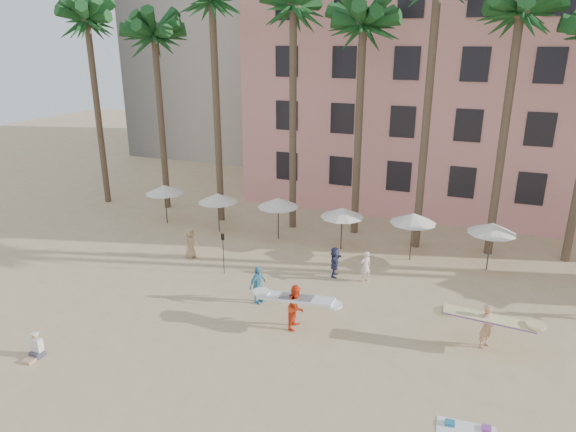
# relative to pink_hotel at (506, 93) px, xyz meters

# --- Properties ---
(ground) EXTENTS (120.00, 120.00, 0.00)m
(ground) POSITION_rel_pink_hotel_xyz_m (-7.00, -26.00, -8.00)
(ground) COLOR #D1B789
(ground) RESTS_ON ground
(pink_hotel) EXTENTS (35.00, 14.00, 16.00)m
(pink_hotel) POSITION_rel_pink_hotel_xyz_m (0.00, 0.00, 0.00)
(pink_hotel) COLOR pink
(pink_hotel) RESTS_ON ground
(palm_row) EXTENTS (44.40, 5.40, 16.30)m
(palm_row) POSITION_rel_pink_hotel_xyz_m (-6.49, -11.00, 4.97)
(palm_row) COLOR brown
(palm_row) RESTS_ON ground
(umbrella_row) EXTENTS (22.50, 2.70, 2.73)m
(umbrella_row) POSITION_rel_pink_hotel_xyz_m (-10.00, -13.50, -5.67)
(umbrella_row) COLOR #332B23
(umbrella_row) RESTS_ON ground
(beach_towel) EXTENTS (1.88, 1.14, 0.14)m
(beach_towel) POSITION_rel_pink_hotel_xyz_m (-0.16, -26.34, -7.97)
(beach_towel) COLOR white
(beach_towel) RESTS_ON ground
(carrier_yellow) EXTENTS (3.46, 1.03, 1.82)m
(carrier_yellow) POSITION_rel_pink_hotel_xyz_m (0.14, -21.14, -6.97)
(carrier_yellow) COLOR tan
(carrier_yellow) RESTS_ON ground
(carrier_white) EXTENTS (3.20, 0.94, 1.94)m
(carrier_white) POSITION_rel_pink_hotel_xyz_m (-7.33, -22.53, -6.97)
(carrier_white) COLOR #F24319
(carrier_white) RESTS_ON ground
(beachgoers) EXTENTS (20.86, 5.35, 1.80)m
(beachgoers) POSITION_rel_pink_hotel_xyz_m (-6.93, -18.13, -7.16)
(beachgoers) COLOR #323659
(beachgoers) RESTS_ON ground
(paddle) EXTENTS (0.18, 0.04, 2.23)m
(paddle) POSITION_rel_pink_hotel_xyz_m (-12.72, -19.00, -6.59)
(paddle) COLOR black
(paddle) RESTS_ON ground
(seated_man) EXTENTS (0.44, 0.77, 1.00)m
(seated_man) POSITION_rel_pink_hotel_xyz_m (-15.82, -28.29, -7.65)
(seated_man) COLOR #3F3F4C
(seated_man) RESTS_ON ground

